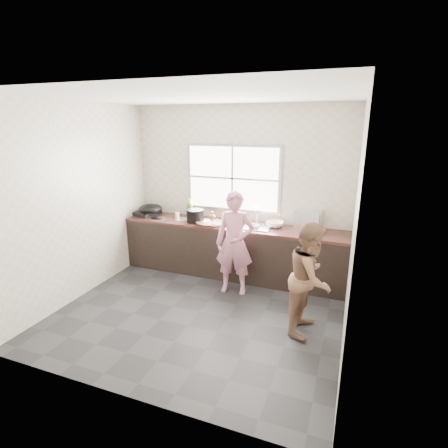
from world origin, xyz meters
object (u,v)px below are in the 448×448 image
at_px(glass_jar, 177,215).
at_px(dish_rack, 308,220).
at_px(bottle_brown_tall, 191,211).
at_px(pot_lid_left, 158,218).
at_px(person_side, 310,278).
at_px(bowl_crabs, 275,225).
at_px(wok, 150,209).
at_px(bottle_brown_short, 212,217).
at_px(burner, 145,213).
at_px(bowl_held, 254,226).
at_px(bowl_mince, 215,225).
at_px(cutting_board, 209,223).
at_px(black_pot, 195,216).
at_px(plate_food, 193,217).
at_px(woman, 235,247).
at_px(bottle_green, 190,207).
at_px(pot_lid_right, 181,219).

bearing_deg(glass_jar, dish_rack, 3.93).
bearing_deg(bottle_brown_tall, pot_lid_left, -146.89).
distance_m(bottle_brown_tall, glass_jar, 0.24).
bearing_deg(person_side, bowl_crabs, 34.41).
height_order(wok, dish_rack, dish_rack).
xyz_separation_m(bowl_crabs, bottle_brown_short, (-1.03, -0.03, 0.04)).
height_order(burner, dish_rack, dish_rack).
xyz_separation_m(bowl_held, burner, (-2.03, 0.14, -0.00)).
bearing_deg(bowl_held, bowl_mince, -167.26).
distance_m(cutting_board, bowl_mince, 0.16).
height_order(bottle_brown_tall, pot_lid_left, bottle_brown_tall).
bearing_deg(black_pot, cutting_board, -10.78).
xyz_separation_m(black_pot, plate_food, (-0.15, 0.23, -0.09)).
relative_size(woman, burner, 3.38).
bearing_deg(plate_food, bottle_brown_short, -13.14).
bearing_deg(plate_food, bottle_brown_tall, 164.02).
bearing_deg(person_side, dish_rack, 14.64).
xyz_separation_m(plate_food, burner, (-0.88, -0.10, 0.02)).
bearing_deg(burner, bottle_green, 12.19).
relative_size(woman, pot_lid_right, 5.86).
xyz_separation_m(dish_rack, pot_lid_right, (-2.04, -0.22, -0.14)).
bearing_deg(bowl_mince, dish_rack, 15.94).
xyz_separation_m(person_side, bowl_crabs, (-0.72, 1.29, 0.22)).
xyz_separation_m(black_pot, bottle_brown_short, (0.25, 0.13, -0.03)).
xyz_separation_m(woman, burner, (-1.88, 0.62, 0.19)).
height_order(bottle_brown_short, dish_rack, dish_rack).
relative_size(plate_food, bottle_brown_tall, 1.06).
bearing_deg(woman, bottle_brown_tall, 138.18).
relative_size(person_side, pot_lid_left, 5.37).
bearing_deg(bottle_green, black_pot, -51.18).
bearing_deg(bowl_crabs, bottle_brown_tall, 177.11).
height_order(bowl_crabs, dish_rack, dish_rack).
height_order(person_side, wok, person_side).
height_order(bowl_held, dish_rack, dish_rack).
bearing_deg(glass_jar, bowl_mince, -17.13).
bearing_deg(pot_lid_left, burner, 153.07).
bearing_deg(dish_rack, person_side, -71.01).
bearing_deg(black_pot, pot_lid_left, -174.74).
height_order(plate_food, burner, burner).
height_order(person_side, plate_food, person_side).
distance_m(bowl_held, bottle_brown_tall, 1.23).
bearing_deg(bottle_brown_short, bowl_held, -10.92).
bearing_deg(glass_jar, bottle_brown_short, 3.21).
relative_size(cutting_board, bottle_brown_short, 2.90).
xyz_separation_m(woman, bottle_brown_tall, (-1.06, 0.74, 0.26)).
distance_m(woman, burner, 1.99).
distance_m(bowl_mince, pot_lid_left, 1.07).
distance_m(person_side, bowl_crabs, 1.50).
bearing_deg(plate_food, bowl_crabs, -2.41).
relative_size(bottle_brown_short, wok, 0.37).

